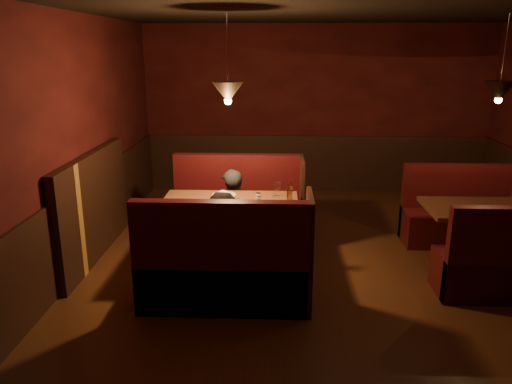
{
  "coord_description": "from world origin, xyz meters",
  "views": [
    {
      "loc": [
        -0.72,
        -5.29,
        2.51
      ],
      "look_at": [
        -0.93,
        0.06,
        0.95
      ],
      "focal_mm": 35.0,
      "sensor_mm": 36.0,
      "label": 1
    }
  ],
  "objects_px": {
    "main_bench_near": "(226,273)",
    "diner_a": "(231,196)",
    "second_table": "(482,223)",
    "second_bench_far": "(459,218)",
    "main_bench_far": "(239,215)",
    "second_bench_near": "(512,268)",
    "diner_b": "(226,230)",
    "main_table": "(231,218)"
  },
  "relations": [
    {
      "from": "main_bench_near",
      "to": "diner_a",
      "type": "xyz_separation_m",
      "value": [
        -0.07,
        1.57,
        0.33
      ]
    },
    {
      "from": "second_table",
      "to": "second_bench_far",
      "type": "relative_size",
      "value": 0.9
    },
    {
      "from": "main_bench_far",
      "to": "second_bench_far",
      "type": "xyz_separation_m",
      "value": [
        2.92,
        0.11,
        -0.04
      ]
    },
    {
      "from": "main_bench_far",
      "to": "second_table",
      "type": "xyz_separation_m",
      "value": [
        2.89,
        -0.67,
        0.18
      ]
    },
    {
      "from": "main_bench_far",
      "to": "second_bench_near",
      "type": "bearing_deg",
      "value": -26.38
    },
    {
      "from": "main_bench_far",
      "to": "diner_b",
      "type": "distance_m",
      "value": 1.59
    },
    {
      "from": "main_bench_near",
      "to": "second_bench_near",
      "type": "xyz_separation_m",
      "value": [
        2.92,
        0.31,
        -0.04
      ]
    },
    {
      "from": "main_bench_far",
      "to": "second_bench_near",
      "type": "xyz_separation_m",
      "value": [
        2.92,
        -1.45,
        -0.04
      ]
    },
    {
      "from": "main_table",
      "to": "main_bench_far",
      "type": "distance_m",
      "value": 0.92
    },
    {
      "from": "main_bench_near",
      "to": "second_table",
      "type": "xyz_separation_m",
      "value": [
        2.89,
        1.09,
        0.18
      ]
    },
    {
      "from": "main_table",
      "to": "main_bench_near",
      "type": "relative_size",
      "value": 0.91
    },
    {
      "from": "main_bench_near",
      "to": "second_bench_far",
      "type": "distance_m",
      "value": 3.47
    },
    {
      "from": "main_bench_far",
      "to": "second_bench_far",
      "type": "distance_m",
      "value": 2.92
    },
    {
      "from": "main_bench_far",
      "to": "diner_a",
      "type": "xyz_separation_m",
      "value": [
        -0.07,
        -0.19,
        0.33
      ]
    },
    {
      "from": "main_bench_near",
      "to": "second_bench_near",
      "type": "relative_size",
      "value": 1.18
    },
    {
      "from": "second_bench_far",
      "to": "diner_a",
      "type": "distance_m",
      "value": 3.03
    },
    {
      "from": "main_bench_far",
      "to": "diner_a",
      "type": "height_order",
      "value": "diner_a"
    },
    {
      "from": "second_table",
      "to": "diner_a",
      "type": "xyz_separation_m",
      "value": [
        -2.97,
        0.48,
        0.15
      ]
    },
    {
      "from": "second_table",
      "to": "diner_b",
      "type": "height_order",
      "value": "diner_b"
    },
    {
      "from": "main_bench_near",
      "to": "second_bench_near",
      "type": "bearing_deg",
      "value": 6.06
    },
    {
      "from": "main_table",
      "to": "second_bench_near",
      "type": "distance_m",
      "value": 3.01
    },
    {
      "from": "second_bench_near",
      "to": "second_bench_far",
      "type": "bearing_deg",
      "value": 90.0
    },
    {
      "from": "second_table",
      "to": "second_bench_near",
      "type": "xyz_separation_m",
      "value": [
        0.03,
        -0.78,
        -0.22
      ]
    },
    {
      "from": "second_bench_far",
      "to": "second_bench_near",
      "type": "bearing_deg",
      "value": -90.0
    },
    {
      "from": "main_table",
      "to": "main_bench_far",
      "type": "bearing_deg",
      "value": 88.84
    },
    {
      "from": "main_bench_far",
      "to": "diner_b",
      "type": "xyz_separation_m",
      "value": [
        -0.01,
        -1.55,
        0.37
      ]
    },
    {
      "from": "main_bench_far",
      "to": "main_bench_near",
      "type": "bearing_deg",
      "value": -90.0
    },
    {
      "from": "second_table",
      "to": "diner_a",
      "type": "height_order",
      "value": "diner_a"
    },
    {
      "from": "diner_b",
      "to": "second_bench_far",
      "type": "bearing_deg",
      "value": 25.62
    },
    {
      "from": "main_bench_far",
      "to": "second_bench_far",
      "type": "bearing_deg",
      "value": 2.22
    },
    {
      "from": "second_table",
      "to": "main_bench_far",
      "type": "bearing_deg",
      "value": 166.99
    },
    {
      "from": "diner_b",
      "to": "diner_a",
      "type": "bearing_deg",
      "value": 88.86
    },
    {
      "from": "second_bench_far",
      "to": "second_bench_near",
      "type": "height_order",
      "value": "same"
    },
    {
      "from": "diner_a",
      "to": "main_bench_near",
      "type": "bearing_deg",
      "value": 77.76
    },
    {
      "from": "main_bench_near",
      "to": "second_bench_far",
      "type": "height_order",
      "value": "main_bench_near"
    },
    {
      "from": "main_table",
      "to": "diner_a",
      "type": "relative_size",
      "value": 1.11
    },
    {
      "from": "main_bench_near",
      "to": "second_table",
      "type": "bearing_deg",
      "value": 20.68
    },
    {
      "from": "main_bench_far",
      "to": "second_table",
      "type": "relative_size",
      "value": 1.3
    },
    {
      "from": "main_table",
      "to": "diner_b",
      "type": "bearing_deg",
      "value": -89.18
    },
    {
      "from": "main_bench_far",
      "to": "diner_a",
      "type": "relative_size",
      "value": 1.22
    },
    {
      "from": "second_bench_far",
      "to": "diner_a",
      "type": "bearing_deg",
      "value": -174.22
    },
    {
      "from": "second_bench_near",
      "to": "main_bench_near",
      "type": "bearing_deg",
      "value": -173.94
    }
  ]
}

